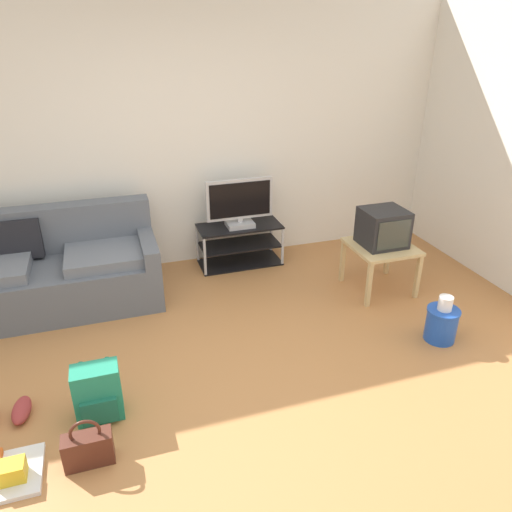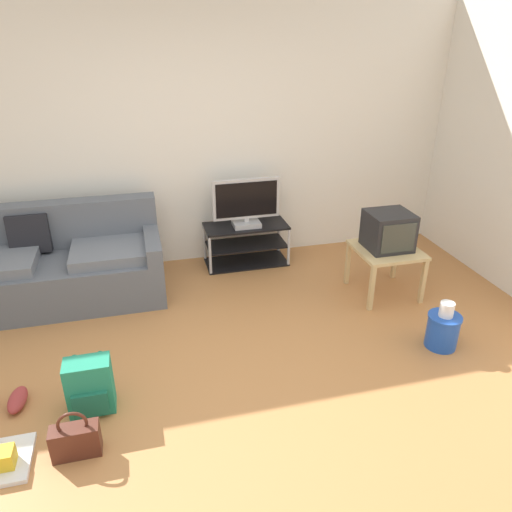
# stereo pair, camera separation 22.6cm
# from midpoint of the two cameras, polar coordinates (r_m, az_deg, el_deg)

# --- Properties ---
(ground_plane) EXTENTS (9.00, 9.80, 0.02)m
(ground_plane) POSITION_cam_midpoint_polar(r_m,az_deg,el_deg) (3.48, -5.02, -17.69)
(ground_plane) COLOR #B27542
(wall_back) EXTENTS (9.00, 0.10, 2.70)m
(wall_back) POSITION_cam_midpoint_polar(r_m,az_deg,el_deg) (5.07, -12.21, 13.39)
(wall_back) COLOR silver
(wall_back) RESTS_ON ground_plane
(couch) EXTENTS (1.90, 0.84, 0.87)m
(couch) POSITION_cam_midpoint_polar(r_m,az_deg,el_deg) (4.85, -24.21, -1.77)
(couch) COLOR #565B66
(couch) RESTS_ON ground_plane
(tv_stand) EXTENTS (0.88, 0.40, 0.44)m
(tv_stand) POSITION_cam_midpoint_polar(r_m,az_deg,el_deg) (5.25, -3.16, 1.34)
(tv_stand) COLOR black
(tv_stand) RESTS_ON ground_plane
(flat_tv) EXTENTS (0.70, 0.22, 0.51)m
(flat_tv) POSITION_cam_midpoint_polar(r_m,az_deg,el_deg) (5.05, -3.23, 6.16)
(flat_tv) COLOR #B2B2B7
(flat_tv) RESTS_ON tv_stand
(side_table) EXTENTS (0.58, 0.58, 0.47)m
(side_table) POSITION_cam_midpoint_polar(r_m,az_deg,el_deg) (4.77, 13.18, 0.50)
(side_table) COLOR tan
(side_table) RESTS_ON ground_plane
(crt_tv) EXTENTS (0.40, 0.38, 0.35)m
(crt_tv) POSITION_cam_midpoint_polar(r_m,az_deg,el_deg) (4.69, 13.38, 3.25)
(crt_tv) COLOR #232326
(crt_tv) RESTS_ON side_table
(backpack) EXTENTS (0.30, 0.25, 0.39)m
(backpack) POSITION_cam_midpoint_polar(r_m,az_deg,el_deg) (3.49, -19.93, -14.96)
(backpack) COLOR #238466
(backpack) RESTS_ON ground_plane
(handbag) EXTENTS (0.29, 0.12, 0.33)m
(handbag) POSITION_cam_midpoint_polar(r_m,az_deg,el_deg) (3.26, -21.15, -20.34)
(handbag) COLOR #4C2319
(handbag) RESTS_ON ground_plane
(cleaning_bucket) EXTENTS (0.27, 0.27, 0.41)m
(cleaning_bucket) POSITION_cam_midpoint_polar(r_m,az_deg,el_deg) (4.25, 19.57, -7.33)
(cleaning_bucket) COLOR blue
(cleaning_bucket) RESTS_ON ground_plane
(sneakers_pair) EXTENTS (0.35, 0.28, 0.09)m
(sneakers_pair) POSITION_cam_midpoint_polar(r_m,az_deg,el_deg) (3.81, -29.05, -15.92)
(sneakers_pair) COLOR #993333
(sneakers_pair) RESTS_ON ground_plane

